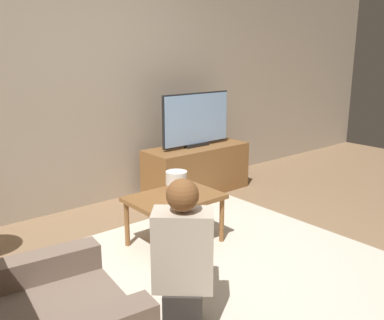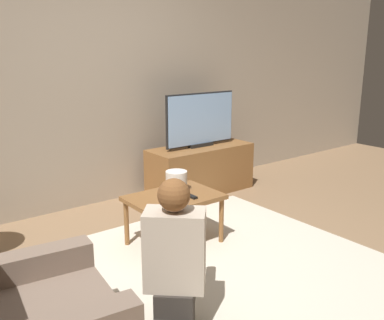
{
  "view_description": "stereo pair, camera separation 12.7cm",
  "coord_description": "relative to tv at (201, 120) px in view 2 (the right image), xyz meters",
  "views": [
    {
      "loc": [
        -1.83,
        -2.05,
        1.58
      ],
      "look_at": [
        0.36,
        0.59,
        0.7
      ],
      "focal_mm": 40.0,
      "sensor_mm": 36.0,
      "label": 1
    },
    {
      "loc": [
        -1.73,
        -2.13,
        1.58
      ],
      "look_at": [
        0.36,
        0.59,
        0.7
      ],
      "focal_mm": 40.0,
      "sensor_mm": 36.0,
      "label": 2
    }
  ],
  "objects": [
    {
      "name": "ground_plane",
      "position": [
        -1.19,
        -1.52,
        -0.84
      ],
      "size": [
        10.0,
        10.0,
        0.0
      ],
      "primitive_type": "plane",
      "color": "#896B4C"
    },
    {
      "name": "wall_back",
      "position": [
        -1.19,
        0.41,
        0.46
      ],
      "size": [
        10.0,
        0.06,
        2.6
      ],
      "color": "tan",
      "rests_on": "ground_plane"
    },
    {
      "name": "rug",
      "position": [
        -1.19,
        -1.52,
        -0.83
      ],
      "size": [
        2.73,
        2.3,
        0.02
      ],
      "color": "beige",
      "rests_on": "ground_plane"
    },
    {
      "name": "tv_stand",
      "position": [
        0.0,
        -0.0,
        -0.57
      ],
      "size": [
        1.21,
        0.48,
        0.53
      ],
      "color": "brown",
      "rests_on": "ground_plane"
    },
    {
      "name": "tv",
      "position": [
        0.0,
        0.0,
        0.0
      ],
      "size": [
        0.91,
        0.08,
        0.6
      ],
      "color": "black",
      "rests_on": "tv_stand"
    },
    {
      "name": "coffee_table",
      "position": [
        -1.03,
        -0.95,
        -0.45
      ],
      "size": [
        0.73,
        0.51,
        0.43
      ],
      "color": "brown",
      "rests_on": "ground_plane"
    },
    {
      "name": "person_kneeling",
      "position": [
        -1.68,
        -1.86,
        -0.39
      ],
      "size": [
        0.74,
        0.79,
        0.9
      ],
      "rotation": [
        0.0,
        0.0,
        2.41
      ],
      "color": "#332D28",
      "rests_on": "rug"
    },
    {
      "name": "table_lamp",
      "position": [
        -0.94,
        -0.86,
        -0.3
      ],
      "size": [
        0.18,
        0.18,
        0.17
      ],
      "color": "#4C3823",
      "rests_on": "coffee_table"
    },
    {
      "name": "remote",
      "position": [
        -0.95,
        -1.05,
        -0.39
      ],
      "size": [
        0.04,
        0.15,
        0.02
      ],
      "color": "black",
      "rests_on": "coffee_table"
    }
  ]
}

